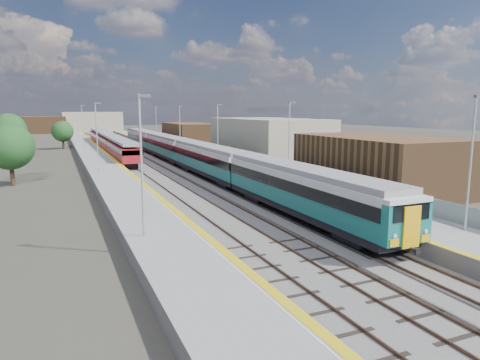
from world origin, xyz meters
TOP-DOWN VIEW (x-y plane):
  - ground at (0.00, 50.00)m, footprint 320.00×320.00m
  - ballast_bed at (-2.25, 52.50)m, footprint 10.50×155.00m
  - tracks at (-1.65, 54.18)m, footprint 8.96×160.00m
  - platform_right at (5.28, 52.49)m, footprint 4.70×155.00m
  - platform_left at (-9.05, 52.49)m, footprint 4.30×155.00m
  - buildings at (-18.12, 138.60)m, footprint 72.00×185.50m
  - green_train at (1.50, 40.92)m, footprint 2.87×79.89m
  - red_train at (-5.50, 67.15)m, footprint 2.66×53.97m
  - tree_a at (-18.61, 34.56)m, footprint 4.72×4.72m
  - tree_b at (-20.99, 61.74)m, footprint 5.31×5.31m
  - tree_c at (-13.03, 77.60)m, footprint 4.14×4.14m
  - tree_d at (20.36, 69.57)m, footprint 3.98×3.98m

SIDE VIEW (x-z plane):
  - ground at x=0.00m, z-range 0.00..0.00m
  - ballast_bed at x=-2.25m, z-range 0.00..0.06m
  - tracks at x=-1.65m, z-range 0.02..0.19m
  - platform_left at x=-9.05m, z-range -3.74..4.78m
  - platform_right at x=5.28m, z-range -3.72..4.80m
  - red_train at x=-5.50m, z-range 0.31..3.66m
  - green_train at x=1.50m, z-range 0.65..3.80m
  - tree_d at x=20.36m, z-range 0.69..6.09m
  - tree_c at x=-13.03m, z-range 0.72..6.33m
  - tree_a at x=-18.61m, z-range 0.83..7.22m
  - tree_b at x=-20.99m, z-range 0.93..8.13m
  - buildings at x=-18.12m, z-range -9.30..30.70m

